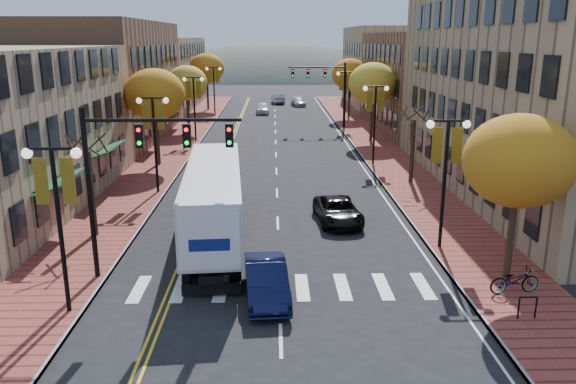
{
  "coord_description": "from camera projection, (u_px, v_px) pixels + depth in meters",
  "views": [
    {
      "loc": [
        -0.19,
        -18.31,
        9.52
      ],
      "look_at": [
        0.5,
        8.23,
        2.2
      ],
      "focal_mm": 35.0,
      "sensor_mm": 36.0,
      "label": 1
    }
  ],
  "objects": [
    {
      "name": "traffic_mast_far",
      "position": [
        327.0,
        82.0,
        59.48
      ],
      "size": [
        6.1,
        0.34,
        7.0
      ],
      "color": "black",
      "rests_on": "ground"
    },
    {
      "name": "lamp_right_b",
      "position": [
        375.0,
        109.0,
        42.35
      ],
      "size": [
        1.96,
        0.36,
        6.05
      ],
      "color": "black",
      "rests_on": "ground"
    },
    {
      "name": "sidewalk_right",
      "position": [
        373.0,
        144.0,
        51.7
      ],
      "size": [
        4.0,
        85.0,
        0.15
      ],
      "primitive_type": "cube",
      "color": "brown",
      "rests_on": "ground"
    },
    {
      "name": "black_suv",
      "position": [
        338.0,
        211.0,
        29.8
      ],
      "size": [
        2.52,
        4.79,
        1.29
      ],
      "primitive_type": "imported",
      "rotation": [
        0.0,
        0.0,
        0.09
      ],
      "color": "black",
      "rests_on": "ground"
    },
    {
      "name": "car_far_oncoming",
      "position": [
        278.0,
        98.0,
        83.92
      ],
      "size": [
        2.1,
        4.62,
        1.47
      ],
      "primitive_type": "imported",
      "rotation": [
        0.0,
        0.0,
        3.27
      ],
      "color": "#9C9BA2",
      "rests_on": "ground"
    },
    {
      "name": "tree_right_c",
      "position": [
        373.0,
        83.0,
        51.72
      ],
      "size": [
        4.48,
        4.48,
        7.21
      ],
      "color": "#382619",
      "rests_on": "sidewalk_right"
    },
    {
      "name": "sidewalk_left",
      "position": [
        177.0,
        145.0,
        51.25
      ],
      "size": [
        4.0,
        85.0,
        0.15
      ],
      "primitive_type": "cube",
      "color": "brown",
      "rests_on": "ground"
    },
    {
      "name": "tree_left_b",
      "position": [
        155.0,
        94.0,
        41.63
      ],
      "size": [
        4.48,
        4.48,
        7.21
      ],
      "color": "#382619",
      "rests_on": "sidewalk_left"
    },
    {
      "name": "tree_left_c",
      "position": [
        187.0,
        83.0,
        57.16
      ],
      "size": [
        4.16,
        4.16,
        6.69
      ],
      "color": "#382619",
      "rests_on": "sidewalk_left"
    },
    {
      "name": "tree_left_d",
      "position": [
        207.0,
        68.0,
        74.36
      ],
      "size": [
        4.61,
        4.61,
        7.42
      ],
      "color": "#382619",
      "rests_on": "sidewalk_left"
    },
    {
      "name": "lamp_left_d",
      "position": [
        214.0,
        82.0,
        68.96
      ],
      "size": [
        1.96,
        0.36,
        6.05
      ],
      "color": "black",
      "rests_on": "ground"
    },
    {
      "name": "car_far_silver",
      "position": [
        298.0,
        102.0,
        80.68
      ],
      "size": [
        2.22,
        4.31,
        1.2
      ],
      "primitive_type": "imported",
      "rotation": [
        0.0,
        0.0,
        0.14
      ],
      "color": "#AAAAB2",
      "rests_on": "ground"
    },
    {
      "name": "ground",
      "position": [
        280.0,
        312.0,
        20.18
      ],
      "size": [
        200.0,
        200.0,
        0.0
      ],
      "primitive_type": "plane",
      "color": "black",
      "rests_on": "ground"
    },
    {
      "name": "lamp_left_a",
      "position": [
        57.0,
        199.0,
        18.85
      ],
      "size": [
        1.96,
        0.36,
        6.05
      ],
      "color": "black",
      "rests_on": "ground"
    },
    {
      "name": "building_right_far",
      "position": [
        403.0,
        66.0,
        80.85
      ],
      "size": [
        15.0,
        20.0,
        11.0
      ],
      "primitive_type": "cube",
      "color": "#9E8966",
      "rests_on": "ground"
    },
    {
      "name": "lamp_left_c",
      "position": [
        194.0,
        96.0,
        51.61
      ],
      "size": [
        1.96,
        0.36,
        6.05
      ],
      "color": "black",
      "rests_on": "ground"
    },
    {
      "name": "building_left_far",
      "position": [
        151.0,
        73.0,
        77.27
      ],
      "size": [
        12.0,
        26.0,
        9.5
      ],
      "primitive_type": "cube",
      "color": "#9E8966",
      "rests_on": "ground"
    },
    {
      "name": "car_far_white",
      "position": [
        263.0,
        108.0,
        72.62
      ],
      "size": [
        1.79,
        4.2,
        1.41
      ],
      "primitive_type": "imported",
      "rotation": [
        0.0,
        0.0,
        0.03
      ],
      "color": "white",
      "rests_on": "ground"
    },
    {
      "name": "lamp_right_a",
      "position": [
        446.0,
        159.0,
        25.0
      ],
      "size": [
        1.96,
        0.36,
        6.05
      ],
      "color": "black",
      "rests_on": "ground"
    },
    {
      "name": "tree_right_d",
      "position": [
        350.0,
        74.0,
        67.18
      ],
      "size": [
        4.35,
        4.35,
        7.0
      ],
      "color": "#382619",
      "rests_on": "sidewalk_right"
    },
    {
      "name": "tree_right_b",
      "position": [
        412.0,
        151.0,
        37.15
      ],
      "size": [
        0.28,
        0.28,
        4.2
      ],
      "color": "#382619",
      "rests_on": "sidewalk_right"
    },
    {
      "name": "navy_sedan",
      "position": [
        266.0,
        280.0,
        21.06
      ],
      "size": [
        1.89,
        4.49,
        1.44
      ],
      "primitive_type": "imported",
      "rotation": [
        0.0,
        0.0,
        0.08
      ],
      "color": "black",
      "rests_on": "ground"
    },
    {
      "name": "building_right_mid",
      "position": [
        448.0,
        82.0,
        59.79
      ],
      "size": [
        15.0,
        24.0,
        10.0
      ],
      "primitive_type": "cube",
      "color": "brown",
      "rests_on": "ground"
    },
    {
      "name": "traffic_mast_near",
      "position": [
        137.0,
        161.0,
        21.62
      ],
      "size": [
        6.1,
        0.35,
        7.0
      ],
      "color": "black",
      "rests_on": "ground"
    },
    {
      "name": "semi_truck",
      "position": [
        215.0,
        193.0,
        27.42
      ],
      "size": [
        3.49,
        15.11,
        3.74
      ],
      "rotation": [
        0.0,
        0.0,
        0.07
      ],
      "color": "black",
      "rests_on": "ground"
    },
    {
      "name": "tree_right_a",
      "position": [
        519.0,
        161.0,
        20.98
      ],
      "size": [
        4.16,
        4.16,
        6.69
      ],
      "color": "#382619",
      "rests_on": "sidewalk_right"
    },
    {
      "name": "lamp_left_b",
      "position": [
        154.0,
        126.0,
        34.27
      ],
      "size": [
        1.96,
        0.36,
        6.05
      ],
      "color": "black",
      "rests_on": "ground"
    },
    {
      "name": "lamp_right_c",
      "position": [
        345.0,
        88.0,
        59.7
      ],
      "size": [
        1.96,
        0.36,
        6.05
      ],
      "color": "black",
      "rests_on": "ground"
    },
    {
      "name": "tree_left_a",
      "position": [
        92.0,
        194.0,
        27.06
      ],
      "size": [
        0.28,
        0.28,
        4.2
      ],
      "color": "#382619",
      "rests_on": "sidewalk_left"
    },
    {
      "name": "bicycle",
      "position": [
        514.0,
        280.0,
        21.19
      ],
      "size": [
        2.05,
        0.97,
        1.03
      ],
      "primitive_type": "imported",
      "rotation": [
        0.0,
        0.0,
        1.72
      ],
      "color": "gray",
      "rests_on": "sidewalk_right"
    },
    {
      "name": "building_left_mid",
      "position": [
        95.0,
        82.0,
        52.98
      ],
      "size": [
        12.0,
        24.0,
        11.0
      ],
      "primitive_type": "cube",
      "color": "brown",
      "rests_on": "ground"
    }
  ]
}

